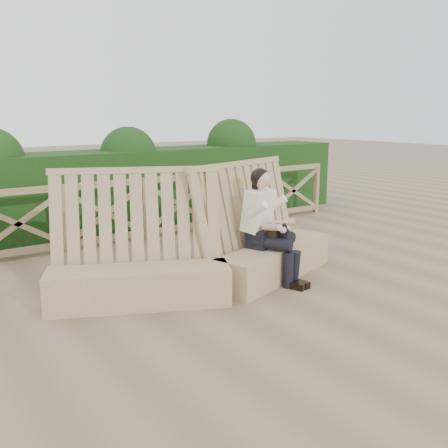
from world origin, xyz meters
TOP-DOWN VIEW (x-y plane):
  - ground at (0.00, 0.00)m, footprint 60.00×60.00m
  - bench at (0.22, 0.70)m, footprint 4.10×1.59m
  - woman at (1.02, 0.53)m, footprint 0.59×0.99m
  - guardrail at (0.00, 3.50)m, footprint 10.10×0.09m
  - hedge at (0.00, 4.70)m, footprint 12.00×1.20m

SIDE VIEW (x-z plane):
  - ground at x=0.00m, z-range 0.00..0.00m
  - bench at x=0.22m, z-range -0.40..1.19m
  - guardrail at x=0.00m, z-range 0.00..1.10m
  - hedge at x=0.00m, z-range 0.00..1.50m
  - woman at x=1.02m, z-range 0.04..1.55m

